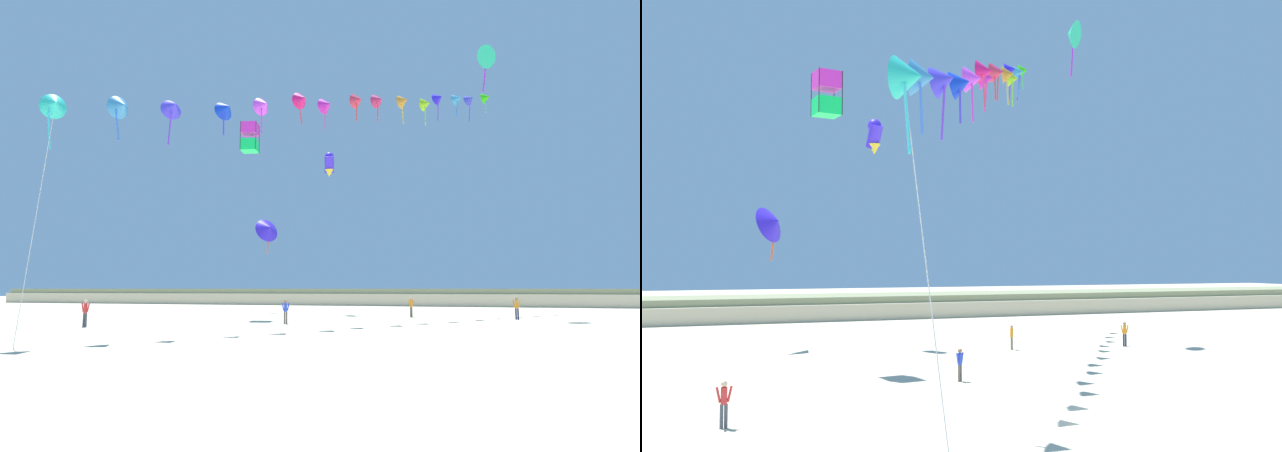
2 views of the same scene
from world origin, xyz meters
The scene contains 11 objects.
ground_plane centered at (0.00, 0.00, 0.00)m, with size 240.00×240.00×0.00m, color beige.
dune_ridge centered at (0.00, 46.67, 1.08)m, with size 120.00×10.21×2.17m.
person_near_left centered at (12.53, 16.91, 0.91)m, with size 0.55×0.21×1.58m.
person_near_right centered at (-12.01, 3.07, 0.90)m, with size 0.55×0.21×1.55m.
person_mid_center centered at (-1.81, 8.57, 0.86)m, with size 0.48×0.34×1.49m.
person_far_left centered at (5.05, 17.97, 0.88)m, with size 0.38×0.47×1.53m.
kite_banner_string centered at (1.92, 13.14, 15.68)m, with size 21.02×37.30×22.20m.
large_kite_low_lead centered at (-2.63, 22.66, 13.73)m, with size 1.22×1.59×2.35m.
large_kite_mid_trail centered at (-8.89, 23.36, 7.89)m, with size 2.73×2.84×3.65m.
large_kite_high_solo centered at (-7.03, 14.45, 14.14)m, with size 1.49×1.49×2.29m.
large_kite_outer_drift centered at (11.30, 21.19, 21.62)m, with size 2.19×2.07×4.15m.
Camera 2 is at (-12.45, -20.54, 5.40)m, focal length 38.00 mm.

